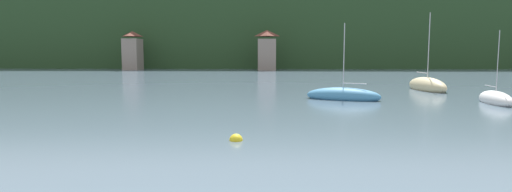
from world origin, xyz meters
TOP-DOWN VIEW (x-y plane):
  - wooded_hillside at (-7.14, 153.18)m, footprint 352.00×76.28m
  - shore_building_west at (-29.00, 104.25)m, footprint 3.36×5.07m
  - shore_building_westcentral at (0.00, 103.84)m, footprint 3.96×4.20m
  - sailboat_far_2 at (16.53, 58.09)m, footprint 2.71×6.97m
  - sailboat_far_7 at (17.57, 47.36)m, footprint 1.89×4.81m
  - sailboat_far_9 at (6.59, 49.49)m, footprint 6.25×3.85m
  - mooring_buoy_near at (-0.80, 33.81)m, footprint 0.59×0.59m

SIDE VIEW (x-z plane):
  - mooring_buoy_near at x=-0.80m, z-range -0.30..0.30m
  - sailboat_far_7 at x=17.57m, z-range -2.60..3.20m
  - sailboat_far_9 at x=6.59m, z-range -2.94..3.57m
  - sailboat_far_2 at x=16.53m, z-range -3.71..4.54m
  - shore_building_west at x=-29.00m, z-range -0.12..8.18m
  - shore_building_westcentral at x=0.00m, z-range -0.13..8.36m
  - wooded_hillside at x=-7.14m, z-range -11.57..28.10m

